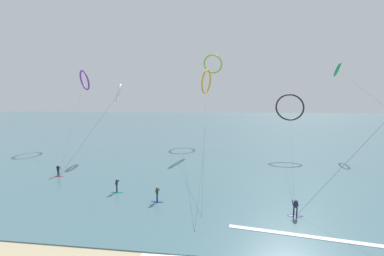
% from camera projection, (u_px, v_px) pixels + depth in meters
% --- Properties ---
extents(sea_water, '(400.00, 200.00, 0.08)m').
position_uv_depth(sea_water, '(213.00, 123.00, 115.78)').
color(sea_water, '#476B75').
rests_on(sea_water, ground).
extents(surfer_navy, '(1.40, 0.59, 1.70)m').
position_uv_depth(surfer_navy, '(295.00, 209.00, 22.63)').
color(surfer_navy, navy).
rests_on(surfer_navy, ground).
extents(surfer_cobalt, '(1.40, 0.69, 1.70)m').
position_uv_depth(surfer_cobalt, '(157.00, 195.00, 25.81)').
color(surfer_cobalt, '#2647B7').
rests_on(surfer_cobalt, ground).
extents(surfer_crimson, '(1.40, 0.61, 1.70)m').
position_uv_depth(surfer_crimson, '(58.00, 171.00, 34.54)').
color(surfer_crimson, red).
rests_on(surfer_crimson, ground).
extents(surfer_teal, '(1.40, 0.65, 1.70)m').
position_uv_depth(surfer_teal, '(117.00, 186.00, 28.48)').
color(surfer_teal, teal).
rests_on(surfer_teal, ground).
extents(kite_lime, '(5.89, 52.60, 23.67)m').
position_uv_depth(kite_lime, '(213.00, 64.00, 67.33)').
color(kite_lime, '#8CC62D').
rests_on(kite_lime, ground).
extents(kite_violet, '(12.75, 27.51, 18.37)m').
position_uv_depth(kite_violet, '(85.00, 80.00, 58.95)').
color(kite_violet, purple).
rests_on(kite_violet, ground).
extents(kite_charcoal, '(9.25, 28.37, 12.29)m').
position_uv_depth(kite_charcoal, '(290.00, 107.00, 47.67)').
color(kite_charcoal, black).
rests_on(kite_charcoal, ground).
extents(kite_amber, '(2.98, 35.03, 17.69)m').
position_uv_depth(kite_amber, '(206.00, 82.00, 52.56)').
color(kite_amber, orange).
rests_on(kite_amber, ground).
extents(kite_ivory, '(4.15, 17.11, 14.30)m').
position_uv_depth(kite_ivory, '(118.00, 93.00, 47.75)').
color(kite_ivory, silver).
rests_on(kite_ivory, ground).
extents(kite_emerald, '(2.74, 42.62, 19.33)m').
position_uv_depth(kite_emerald, '(338.00, 70.00, 52.75)').
color(kite_emerald, '#199351').
rests_on(kite_emerald, ground).
extents(wave_crest_mid, '(14.55, 2.53, 0.12)m').
position_uv_depth(wave_crest_mid, '(322.00, 239.00, 19.01)').
color(wave_crest_mid, white).
rests_on(wave_crest_mid, ground).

